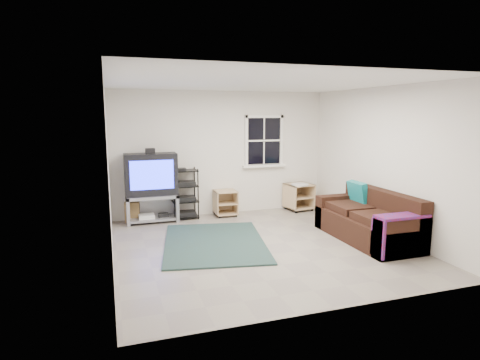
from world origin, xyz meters
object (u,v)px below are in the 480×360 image
object	(u,v)px
av_rack	(185,197)
side_table_left	(225,202)
tv_unit	(151,182)
sofa	(369,221)
side_table_right	(298,195)

from	to	relation	value
av_rack	side_table_left	distance (m)	0.87
tv_unit	sofa	xyz separation A→B (m)	(3.39, -2.32, -0.48)
tv_unit	side_table_right	distance (m)	3.24
tv_unit	side_table_left	bearing A→B (deg)	2.31
tv_unit	side_table_left	distance (m)	1.61
tv_unit	side_table_right	bearing A→B (deg)	0.20
av_rack	sofa	xyz separation A→B (m)	(2.72, -2.38, -0.13)
av_rack	sofa	size ratio (longest dim) A/B	0.52
side_table_right	av_rack	bearing A→B (deg)	178.83
av_rack	side_table_right	xyz separation A→B (m)	(2.54, -0.05, -0.11)
av_rack	side_table_left	bearing A→B (deg)	-0.11
tv_unit	sofa	bearing A→B (deg)	-34.35
tv_unit	sofa	size ratio (longest dim) A/B	0.73
tv_unit	side_table_right	size ratio (longest dim) A/B	2.38
av_rack	sofa	bearing A→B (deg)	-41.23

